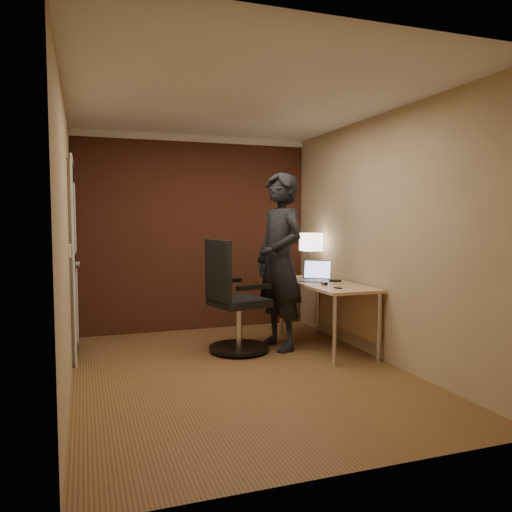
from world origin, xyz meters
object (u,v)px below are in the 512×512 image
Objects in this scene: phone at (338,288)px; wallet at (335,281)px; office_chair at (233,304)px; laptop at (316,275)px; desk_lamp at (311,243)px; desk at (331,294)px; person at (280,261)px; mouse at (324,283)px.

phone is 0.55m from wallet.
office_chair reaches higher than phone.
wallet is (0.17, -0.15, -0.05)m from laptop.
desk_lamp is 0.60m from laptop.
desk is 13.04× the size of phone.
laptop is 0.52m from person.
laptop is (-0.10, 0.19, 0.19)m from desk.
laptop is 4.19× the size of mouse.
wallet is (0.02, -0.61, -0.41)m from desk_lamp.
wallet is at bearing 58.93° from mouse.
person is (0.54, 0.02, 0.44)m from office_chair.
mouse is at bearing 41.97° from person.
wallet is 0.70m from person.
wallet is 1.22m from office_chair.
desk is 13.64× the size of wallet.
mouse is 0.29m from phone.
phone is (-0.16, -0.46, 0.13)m from desk.
desk_lamp is (0.05, 0.65, 0.55)m from desk.
laptop is 0.35× the size of office_chair.
wallet is (0.24, 0.21, -0.01)m from mouse.
desk_lamp reaches higher than wallet.
mouse is 1.01m from office_chair.
desk_lamp is 1.20m from phone.
phone is 0.06× the size of person.
person is (-0.65, 0.07, 0.23)m from wallet.
office_chair reaches higher than desk.
laptop is 0.37m from mouse.
mouse is 0.87× the size of phone.
office_chair reaches higher than wallet.
desk is 1.26× the size of office_chair.
desk_lamp reaches higher than desk.
person is (-0.41, 0.28, 0.23)m from mouse.
desk_lamp is 0.28× the size of person.
mouse is (-0.17, -0.17, 0.14)m from desk.
office_chair is at bearing -154.86° from desk_lamp.
mouse is at bearing 101.61° from phone.
laptop is at bearing 117.66° from desk.
desk is 1.13m from office_chair.
desk_lamp reaches higher than phone.
laptop is 0.22× the size of person.
wallet is at bearing 74.40° from phone.
desk is 15.00× the size of mouse.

